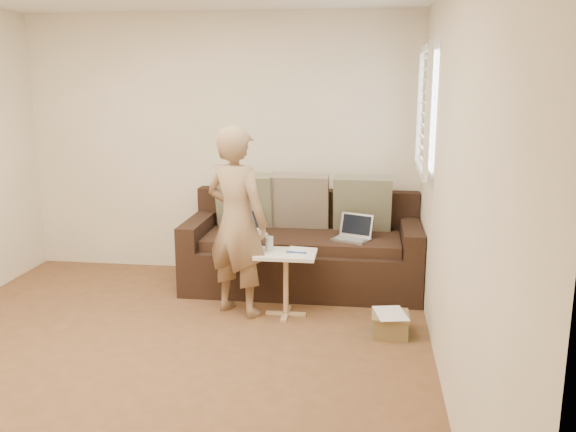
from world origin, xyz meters
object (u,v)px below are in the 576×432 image
object	(u,v)px
person	(237,221)
drinking_glass	(269,244)
laptop_white	(250,234)
striped_box	(390,324)
laptop_silver	(351,240)
side_table	(286,284)
sofa	(303,244)

from	to	relation	value
person	drinking_glass	world-z (taller)	person
laptop_white	striped_box	world-z (taller)	laptop_white
laptop_white	drinking_glass	xyz separation A→B (m)	(0.29, -0.63, 0.09)
laptop_silver	drinking_glass	size ratio (longest dim) A/B	2.65
person	side_table	xyz separation A→B (m)	(0.41, -0.00, -0.53)
laptop_silver	drinking_glass	distance (m)	0.86
drinking_glass	person	bearing A→B (deg)	-171.37
person	drinking_glass	xyz separation A→B (m)	(0.26, 0.04, -0.19)
laptop_white	drinking_glass	distance (m)	0.70
person	drinking_glass	distance (m)	0.33
laptop_white	person	size ratio (longest dim) A/B	0.19
laptop_white	laptop_silver	bearing A→B (deg)	-31.24
laptop_silver	drinking_glass	world-z (taller)	drinking_glass
side_table	drinking_glass	bearing A→B (deg)	163.95
sofa	striped_box	size ratio (longest dim) A/B	7.65
drinking_glass	laptop_white	bearing A→B (deg)	114.75
side_table	drinking_glass	size ratio (longest dim) A/B	4.58
sofa	side_table	xyz separation A→B (m)	(-0.06, -0.73, -0.15)
laptop_silver	laptop_white	world-z (taller)	laptop_white
laptop_silver	side_table	xyz separation A→B (m)	(-0.52, -0.58, -0.25)
laptop_silver	striped_box	distance (m)	1.04
person	laptop_white	bearing A→B (deg)	-62.89
side_table	drinking_glass	world-z (taller)	drinking_glass
drinking_glass	striped_box	size ratio (longest dim) A/B	0.42
person	striped_box	size ratio (longest dim) A/B	5.57
laptop_silver	drinking_glass	bearing A→B (deg)	-118.04
laptop_white	person	world-z (taller)	person
side_table	person	bearing A→B (deg)	179.71
laptop_silver	striped_box	size ratio (longest dim) A/B	1.10
side_table	drinking_glass	xyz separation A→B (m)	(-0.15, 0.04, 0.33)
person	drinking_glass	size ratio (longest dim) A/B	13.35
sofa	person	bearing A→B (deg)	-123.08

